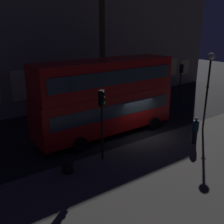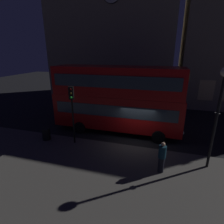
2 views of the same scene
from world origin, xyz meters
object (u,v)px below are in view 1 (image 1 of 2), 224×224
(double_decker_bus, at_px, (106,95))
(litter_bin, at_px, (67,165))
(pedestrian, at_px, (195,130))
(traffic_light_far_side, at_px, (181,75))
(street_lamp, at_px, (209,75))
(traffic_light_near_kerb, at_px, (102,111))

(double_decker_bus, xyz_separation_m, litter_bin, (-4.62, -3.24, -2.41))
(pedestrian, distance_m, litter_bin, 8.53)
(double_decker_bus, relative_size, traffic_light_far_side, 2.76)
(street_lamp, relative_size, litter_bin, 6.36)
(double_decker_bus, relative_size, pedestrian, 5.75)
(double_decker_bus, bearing_deg, street_lamp, -30.08)
(traffic_light_near_kerb, distance_m, street_lamp, 8.73)
(double_decker_bus, xyz_separation_m, traffic_light_far_side, (11.26, 3.03, -0.26))
(traffic_light_far_side, distance_m, pedestrian, 10.98)
(double_decker_bus, height_order, pedestrian, double_decker_bus)
(street_lamp, bearing_deg, traffic_light_far_side, 53.26)
(traffic_light_far_side, bearing_deg, pedestrian, 43.60)
(traffic_light_far_side, relative_size, litter_bin, 4.27)
(traffic_light_far_side, xyz_separation_m, litter_bin, (-15.88, -6.28, -2.15))
(double_decker_bus, bearing_deg, traffic_light_far_side, 14.64)
(traffic_light_far_side, bearing_deg, traffic_light_near_kerb, 21.77)
(traffic_light_near_kerb, bearing_deg, traffic_light_far_side, 7.38)
(traffic_light_far_side, distance_m, street_lamp, 8.40)
(traffic_light_near_kerb, height_order, traffic_light_far_side, traffic_light_near_kerb)
(traffic_light_far_side, xyz_separation_m, street_lamp, (-4.95, -6.63, 1.47))
(double_decker_bus, bearing_deg, pedestrian, -52.39)
(double_decker_bus, xyz_separation_m, traffic_light_near_kerb, (-2.34, -3.14, 0.10))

